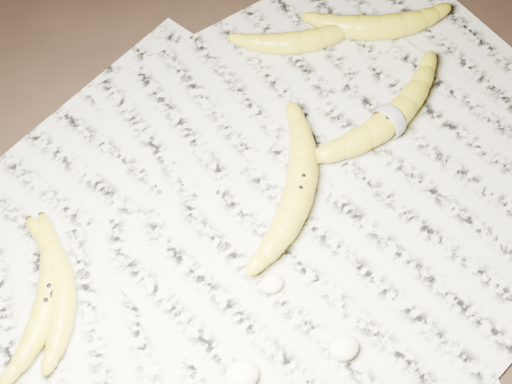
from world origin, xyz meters
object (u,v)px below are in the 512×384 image
banana_upper_a (302,40)px  banana_upper_b (380,26)px  banana_left_a (48,296)px  banana_left_b (61,286)px  banana_center (300,187)px  banana_taped (389,120)px

banana_upper_a → banana_upper_b: size_ratio=0.93×
banana_left_a → banana_upper_b: bearing=-41.8°
banana_upper_a → banana_upper_b: bearing=1.5°
banana_left_b → banana_center: banana_center is taller
banana_center → banana_taped: size_ratio=0.94×
banana_center → banana_upper_b: banana_center is taller
banana_left_a → banana_center: (0.33, -0.04, 0.00)m
banana_left_a → banana_upper_b: size_ratio=0.99×
banana_taped → banana_upper_b: banana_taped is taller
banana_taped → banana_left_b: bearing=167.7°
banana_upper_b → banana_left_b: bearing=-139.8°
banana_left_a → banana_upper_a: 0.50m
banana_left_a → banana_center: banana_center is taller
banana_left_b → banana_upper_b: banana_upper_b is taller
banana_left_b → banana_center: size_ratio=0.77×
banana_left_a → banana_left_b: bearing=-42.7°
banana_left_a → banana_upper_b: banana_upper_b is taller
banana_center → banana_upper_b: (0.25, 0.17, -0.00)m
banana_left_a → banana_center: size_ratio=0.83×
banana_taped → banana_upper_a: 0.18m
banana_taped → banana_upper_a: banana_taped is taller
banana_taped → banana_upper_b: bearing=46.3°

